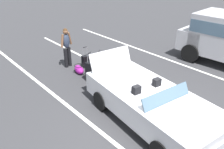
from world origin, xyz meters
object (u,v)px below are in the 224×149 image
(suitcase_medium_bright, at_px, (98,63))
(suitcase_small_carryon, at_px, (86,61))
(convertible_car, at_px, (156,107))
(duffel_bag, at_px, (79,69))
(traveler_person, at_px, (67,46))
(suitcase_large_black, at_px, (92,70))

(suitcase_medium_bright, distance_m, suitcase_small_carryon, 0.60)
(convertible_car, bearing_deg, suitcase_medium_bright, 171.83)
(duffel_bag, relative_size, traveler_person, 0.42)
(suitcase_large_black, height_order, duffel_bag, suitcase_large_black)
(suitcase_large_black, bearing_deg, suitcase_small_carryon, 134.29)
(suitcase_medium_bright, height_order, suitcase_small_carryon, suitcase_small_carryon)
(suitcase_small_carryon, bearing_deg, duffel_bag, -57.77)
(traveler_person, bearing_deg, convertible_car, -15.71)
(suitcase_large_black, relative_size, suitcase_small_carryon, 1.23)
(duffel_bag, xyz_separation_m, traveler_person, (-0.84, 0.02, 0.77))
(convertible_car, relative_size, suitcase_medium_bright, 5.13)
(suitcase_medium_bright, bearing_deg, suitcase_large_black, 89.87)
(duffel_bag, bearing_deg, suitcase_large_black, 4.87)
(convertible_car, distance_m, suitcase_large_black, 3.34)
(convertible_car, xyz_separation_m, suitcase_medium_bright, (-3.82, 1.03, -0.28))
(convertible_car, bearing_deg, suitcase_large_black, -178.91)
(convertible_car, xyz_separation_m, duffel_bag, (-4.09, 0.27, -0.43))
(suitcase_large_black, xyz_separation_m, suitcase_medium_bright, (-0.51, 0.69, -0.06))
(suitcase_large_black, bearing_deg, convertible_car, -26.42)
(suitcase_medium_bright, distance_m, traveler_person, 1.47)
(suitcase_small_carryon, bearing_deg, suitcase_large_black, -20.82)
(suitcase_large_black, height_order, suitcase_small_carryon, suitcase_large_black)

